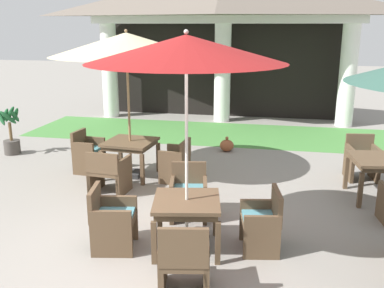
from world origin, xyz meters
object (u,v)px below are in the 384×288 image
at_px(patio_table_far_back, 381,163).
at_px(terracotta_urn, 227,145).
at_px(patio_chair_mid_left_east, 262,222).
at_px(patio_table_mid_left, 187,207).
at_px(patio_chair_far_back_north, 362,159).
at_px(patio_chair_mid_left_west, 112,220).
at_px(patio_umbrella_near_foreground, 126,45).
at_px(patio_table_near_foreground, 130,146).
at_px(patio_chair_near_foreground_south, 109,172).
at_px(patio_umbrella_mid_left, 186,52).
at_px(patio_chair_mid_left_south, 184,260).
at_px(patio_chair_near_foreground_west, 88,152).
at_px(patio_chair_near_foreground_east, 176,161).
at_px(potted_palm_left_edge, 11,135).
at_px(patio_chair_mid_left_north, 189,193).

relative_size(patio_table_far_back, terracotta_urn, 2.94).
height_order(patio_chair_mid_left_east, terracotta_urn, patio_chair_mid_left_east).
bearing_deg(patio_table_mid_left, patio_chair_far_back_north, 51.27).
relative_size(patio_table_mid_left, patio_chair_mid_left_west, 1.17).
xyz_separation_m(patio_chair_mid_left_east, patio_table_far_back, (1.92, 2.26, 0.25)).
bearing_deg(patio_table_mid_left, patio_table_far_back, 39.89).
xyz_separation_m(patio_umbrella_near_foreground, patio_table_far_back, (4.68, -0.27, -1.96)).
bearing_deg(patio_chair_far_back_north, patio_chair_mid_left_west, 36.60).
bearing_deg(patio_chair_mid_left_west, patio_table_near_foreground, -176.22).
relative_size(patio_chair_near_foreground_south, patio_umbrella_mid_left, 0.28).
height_order(patio_umbrella_near_foreground, patio_chair_mid_left_south, patio_umbrella_near_foreground).
height_order(patio_table_near_foreground, patio_umbrella_mid_left, patio_umbrella_mid_left).
bearing_deg(patio_chair_near_foreground_west, patio_chair_far_back_north, 101.98).
bearing_deg(patio_chair_near_foreground_east, patio_table_near_foreground, 90.00).
bearing_deg(patio_chair_far_back_north, potted_palm_left_edge, -8.67).
height_order(potted_palm_left_edge, terracotta_urn, potted_palm_left_edge).
bearing_deg(patio_table_far_back, patio_chair_mid_left_west, -146.18).
relative_size(patio_chair_mid_left_east, patio_chair_mid_left_west, 0.97).
bearing_deg(patio_chair_mid_left_south, potted_palm_left_edge, 127.71).
relative_size(patio_chair_near_foreground_east, patio_umbrella_mid_left, 0.28).
xyz_separation_m(patio_umbrella_near_foreground, patio_chair_near_foreground_west, (-0.97, 0.08, -2.18)).
xyz_separation_m(patio_table_near_foreground, patio_chair_near_foreground_south, (-0.08, -0.97, -0.23)).
xyz_separation_m(patio_table_mid_left, patio_chair_mid_left_east, (1.01, 0.19, -0.22)).
xyz_separation_m(patio_chair_mid_left_west, potted_palm_left_edge, (-4.03, 3.84, 0.04)).
height_order(patio_table_near_foreground, patio_chair_mid_left_south, patio_chair_mid_left_south).
distance_m(patio_table_far_back, potted_palm_left_edge, 8.06).
bearing_deg(patio_umbrella_mid_left, patio_chair_far_back_north, 51.27).
bearing_deg(patio_chair_near_foreground_east, patio_table_far_back, -87.97).
distance_m(patio_umbrella_mid_left, patio_table_far_back, 4.32).
bearing_deg(patio_table_mid_left, potted_palm_left_edge, 144.03).
xyz_separation_m(patio_table_far_back, potted_palm_left_edge, (-7.97, 1.21, -0.19)).
height_order(patio_table_far_back, potted_palm_left_edge, potted_palm_left_edge).
bearing_deg(patio_table_near_foreground, patio_chair_mid_left_west, -75.69).
height_order(patio_umbrella_mid_left, patio_table_far_back, patio_umbrella_mid_left).
height_order(patio_table_near_foreground, patio_chair_far_back_north, patio_chair_far_back_north).
relative_size(patio_table_mid_left, patio_table_far_back, 0.95).
xyz_separation_m(patio_umbrella_near_foreground, potted_palm_left_edge, (-3.29, 0.94, -2.15)).
bearing_deg(patio_chair_far_back_north, patio_chair_mid_left_south, 52.45).
distance_m(patio_chair_near_foreground_east, patio_table_mid_left, 2.76).
xyz_separation_m(patio_chair_mid_left_south, patio_table_far_back, (2.74, 3.46, 0.24)).
distance_m(patio_umbrella_near_foreground, patio_chair_mid_left_west, 3.71).
height_order(patio_table_mid_left, patio_chair_mid_left_north, patio_chair_mid_left_north).
xyz_separation_m(patio_chair_mid_left_west, patio_chair_far_back_north, (3.80, 3.67, -0.01)).
xyz_separation_m(patio_chair_near_foreground_west, patio_chair_mid_left_east, (3.72, -2.62, -0.02)).
bearing_deg(patio_chair_far_back_north, patio_table_mid_left, 43.85).
distance_m(patio_umbrella_near_foreground, patio_chair_near_foreground_west, 2.39).
height_order(patio_chair_near_foreground_west, patio_chair_mid_left_south, patio_chair_mid_left_south).
xyz_separation_m(patio_chair_near_foreground_west, patio_table_mid_left, (2.71, -2.80, 0.19)).
xyz_separation_m(patio_chair_near_foreground_east, patio_chair_mid_left_south, (0.97, -3.65, -0.00)).
distance_m(patio_table_near_foreground, patio_chair_near_foreground_west, 0.99).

